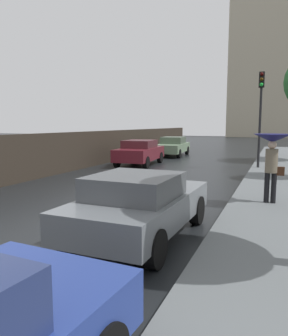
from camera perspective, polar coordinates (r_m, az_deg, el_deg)
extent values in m
cube|color=slate|center=(5.20, 19.02, -18.75)|extent=(2.20, 60.00, 0.14)
cube|color=maroon|center=(19.16, -0.73, 2.45)|extent=(2.08, 4.36, 0.66)
cube|color=#461C22|center=(19.10, -0.75, 4.08)|extent=(1.70, 2.07, 0.43)
cylinder|color=black|center=(17.62, 0.37, 0.93)|extent=(0.27, 0.66, 0.65)
cylinder|color=black|center=(18.17, -4.57, 1.11)|extent=(0.27, 0.66, 0.65)
cylinder|color=black|center=(20.29, 2.71, 1.79)|extent=(0.27, 0.66, 0.65)
cylinder|color=black|center=(20.77, -1.65, 1.93)|extent=(0.27, 0.66, 0.65)
cube|color=slate|center=(24.67, 4.85, 3.45)|extent=(1.98, 4.48, 0.59)
cube|color=#4D5C49|center=(24.79, 4.95, 4.71)|extent=(1.62, 2.03, 0.48)
cylinder|color=black|center=(23.11, 5.91, 2.43)|extent=(0.26, 0.63, 0.62)
cylinder|color=black|center=(23.49, 2.16, 2.54)|extent=(0.26, 0.63, 0.62)
cylinder|color=black|center=(25.93, 7.28, 2.95)|extent=(0.26, 0.63, 0.62)
cylinder|color=black|center=(26.28, 3.90, 3.06)|extent=(0.26, 0.63, 0.62)
cube|color=slate|center=(7.00, -0.45, -6.72)|extent=(1.92, 4.10, 0.57)
cube|color=#494D50|center=(6.61, -1.57, -3.07)|extent=(1.64, 1.77, 0.45)
cylinder|color=black|center=(8.59, -1.91, -6.01)|extent=(0.24, 0.67, 0.66)
cylinder|color=black|center=(8.04, 8.92, -7.04)|extent=(0.24, 0.67, 0.66)
cylinder|color=black|center=(6.37, -12.43, -11.04)|extent=(0.24, 0.67, 0.66)
cylinder|color=black|center=(5.61, 1.84, -13.46)|extent=(0.24, 0.67, 0.66)
cylinder|color=black|center=(10.05, 21.04, -3.15)|extent=(0.14, 0.14, 0.85)
cylinder|color=black|center=(10.04, 20.02, -3.11)|extent=(0.14, 0.14, 0.85)
cylinder|color=#726651|center=(9.94, 20.73, 1.14)|extent=(0.33, 0.33, 0.66)
sphere|color=beige|center=(9.90, 20.85, 3.69)|extent=(0.23, 0.23, 0.23)
cube|color=#3F2314|center=(9.99, 22.06, -0.50)|extent=(0.21, 0.12, 0.24)
cylinder|color=#4C4C51|center=(9.91, 20.82, 3.07)|extent=(0.02, 0.02, 0.80)
cone|color=navy|center=(9.90, 20.89, 4.73)|extent=(1.02, 1.02, 0.23)
cylinder|color=black|center=(17.91, 18.95, 6.40)|extent=(0.12, 0.12, 3.96)
cube|color=black|center=(18.04, 19.27, 13.89)|extent=(0.26, 0.26, 0.75)
sphere|color=#360503|center=(17.90, 19.28, 14.75)|extent=(0.17, 0.17, 0.17)
sphere|color=#392405|center=(17.87, 19.25, 13.96)|extent=(0.17, 0.17, 0.17)
sphere|color=green|center=(17.84, 19.21, 13.16)|extent=(0.17, 0.17, 0.17)
cube|color=#B2A88E|center=(63.39, 21.93, 15.31)|extent=(16.75, 8.97, 23.07)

